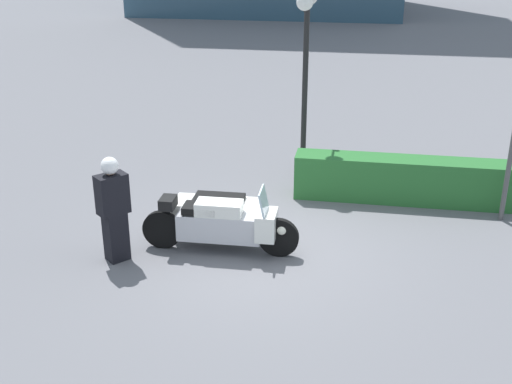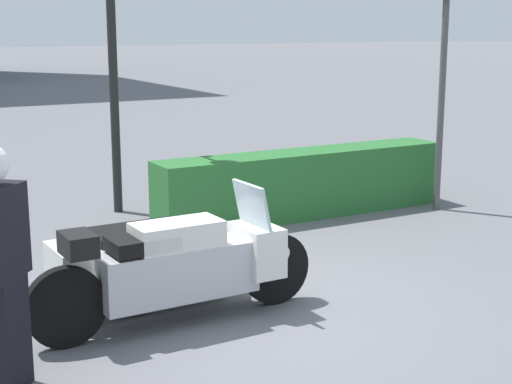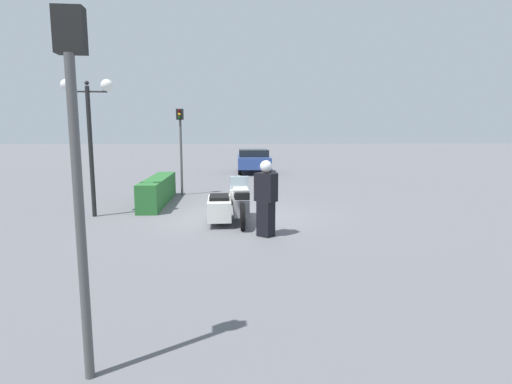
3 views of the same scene
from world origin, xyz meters
name	(u,v)px [view 1 (image 1 of 3)]	position (x,y,z in m)	size (l,w,h in m)	color
ground_plane	(263,253)	(0.00, 0.00, 0.00)	(160.00, 160.00, 0.00)	slate
police_motorcycle	(225,218)	(-0.69, 0.24, 0.47)	(2.63, 1.14, 1.16)	black
officer_rider	(113,207)	(-2.30, -0.61, 0.93)	(0.53, 0.55, 1.76)	black
hedge_bush_curbside	(401,180)	(2.32, 2.65, 0.44)	(4.16, 0.63, 0.88)	#28662D
twin_lamp_post	(306,36)	(0.23, 4.10, 2.94)	(0.34, 1.41, 3.84)	black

